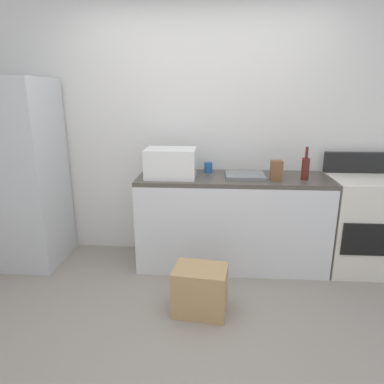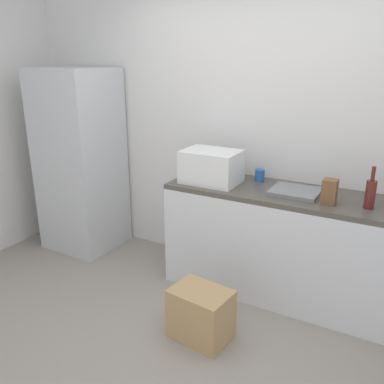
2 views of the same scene
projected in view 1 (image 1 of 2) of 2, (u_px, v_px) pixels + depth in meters
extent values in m
plane|color=gray|center=(193.00, 343.00, 2.36)|extent=(6.00, 6.00, 0.00)
cube|color=silver|center=(203.00, 130.00, 3.49)|extent=(5.00, 0.10, 2.60)
cube|color=silver|center=(231.00, 223.00, 3.37)|extent=(1.80, 0.60, 0.86)
cube|color=#4C473F|center=(233.00, 179.00, 3.25)|extent=(1.80, 0.60, 0.04)
cube|color=silver|center=(21.00, 174.00, 3.33)|extent=(0.68, 0.66, 1.80)
cube|color=silver|center=(359.00, 224.00, 3.29)|extent=(0.60, 0.60, 0.90)
cube|color=black|center=(372.00, 240.00, 3.01)|extent=(0.52, 0.02, 0.30)
cube|color=black|center=(356.00, 162.00, 3.39)|extent=(0.60, 0.08, 0.20)
cube|color=white|center=(171.00, 163.00, 3.18)|extent=(0.46, 0.34, 0.27)
cube|color=slate|center=(245.00, 175.00, 3.22)|extent=(0.36, 0.32, 0.03)
cylinder|color=#591E19|center=(305.00, 169.00, 3.10)|extent=(0.07, 0.07, 0.20)
cylinder|color=#591E19|center=(307.00, 152.00, 3.06)|extent=(0.03, 0.03, 0.10)
cylinder|color=#2659A5|center=(208.00, 167.00, 3.40)|extent=(0.08, 0.08, 0.10)
cube|color=brown|center=(276.00, 170.00, 3.08)|extent=(0.10, 0.10, 0.18)
cube|color=tan|center=(200.00, 290.00, 2.66)|extent=(0.44, 0.34, 0.37)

